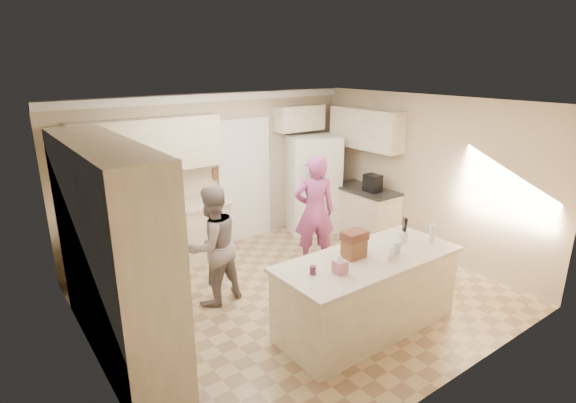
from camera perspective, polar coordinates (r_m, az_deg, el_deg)
floor at (r=6.34m, az=1.17°, el=-11.87°), size 5.20×4.60×0.02m
ceiling at (r=5.55m, az=1.34°, el=12.43°), size 5.20×4.60×0.02m
wall_back at (r=7.71m, az=-9.29°, el=3.75°), size 5.20×0.02×2.60m
wall_front at (r=4.35m, az=20.31°, el=-8.11°), size 5.20×0.02×2.60m
wall_left at (r=4.80m, az=-24.50°, el=-6.20°), size 0.02×4.60×2.60m
wall_right at (r=7.63m, az=17.02°, el=3.07°), size 0.02×4.60×2.60m
crown_back at (r=7.47m, az=-9.57°, el=12.88°), size 5.20×0.08×0.12m
pantry_bank at (r=5.08m, az=-21.42°, el=-6.03°), size 0.60×2.60×2.35m
back_base_cab at (r=7.26m, az=-15.92°, el=-4.71°), size 2.20×0.60×0.88m
back_countertop at (r=7.10m, az=-16.19°, el=-1.29°), size 2.24×0.63×0.04m
back_upper_cab at (r=6.98m, az=-17.28°, el=6.81°), size 2.20×0.35×0.80m
doorway_opening at (r=8.00m, az=-5.60°, el=2.55°), size 0.90×0.06×2.10m
doorway_casing at (r=7.97m, az=-5.47°, el=2.50°), size 1.02×0.03×2.22m
wall_frame_upper at (r=7.62m, az=-9.10°, el=5.54°), size 0.15×0.02×0.20m
wall_frame_lower at (r=7.68m, az=-9.01°, el=3.57°), size 0.15×0.02×0.20m
refrigerator at (r=8.36m, az=3.20°, el=2.20°), size 1.09×0.98×1.80m
fridge_seam at (r=8.10m, az=4.79°, el=1.66°), size 0.02×0.02×1.78m
fridge_dispenser at (r=7.89m, az=3.67°, el=3.14°), size 0.22×0.03×0.35m
fridge_handle_l at (r=8.02m, az=4.62°, el=2.61°), size 0.02×0.02×0.85m
fridge_handle_r at (r=8.08m, az=5.15°, el=2.72°), size 0.02×0.02×0.85m
over_fridge_cab at (r=8.28m, az=1.40°, el=10.54°), size 0.95×0.35×0.45m
right_base_cab at (r=8.26m, az=9.68°, el=-1.56°), size 0.60×1.20×0.88m
right_countertop at (r=8.12m, az=9.80°, el=1.50°), size 0.63×1.24×0.04m
right_upper_cab at (r=8.13m, az=9.83°, el=9.10°), size 0.35×1.50×0.70m
coffee_maker at (r=7.91m, az=10.69°, el=2.31°), size 0.22×0.28×0.30m
island_base at (r=5.53m, az=9.98°, el=-11.53°), size 2.20×0.90×0.88m
island_top at (r=5.33m, az=10.24°, el=-7.19°), size 2.28×0.96×0.05m
utensil_crock at (r=5.77m, az=14.42°, el=-4.41°), size 0.13×0.13×0.15m
tissue_box at (r=4.87m, az=6.62°, el=-8.25°), size 0.13×0.13×0.14m
tissue_plume at (r=4.82m, az=6.66°, el=-7.07°), size 0.08×0.08×0.08m
dollhouse_body at (r=5.23m, az=8.38°, el=-5.92°), size 0.26×0.18×0.22m
dollhouse_roof at (r=5.17m, az=8.46°, el=-4.30°), size 0.28×0.20×0.10m
jam_jar at (r=4.83m, az=3.18°, el=-8.69°), size 0.07×0.07×0.09m
greeting_card_a at (r=5.27m, az=13.01°, el=-6.41°), size 0.12×0.06×0.16m
greeting_card_b at (r=5.40m, az=13.66°, el=-5.84°), size 0.12×0.05×0.16m
water_bottle at (r=5.87m, az=17.83°, el=-3.87°), size 0.07×0.07×0.24m
shaker_salt at (r=6.01m, az=14.19°, el=-3.83°), size 0.05×0.05×0.09m
shaker_pepper at (r=6.06m, az=14.62°, el=-3.68°), size 0.05×0.05×0.09m
teen_boy at (r=5.93m, az=-9.58°, el=-5.57°), size 0.87×0.73×1.61m
teen_girl at (r=6.92m, az=3.38°, el=-1.28°), size 0.76×0.66×1.75m
fridge_magnets at (r=8.09m, az=4.83°, el=1.65°), size 0.76×0.02×1.44m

